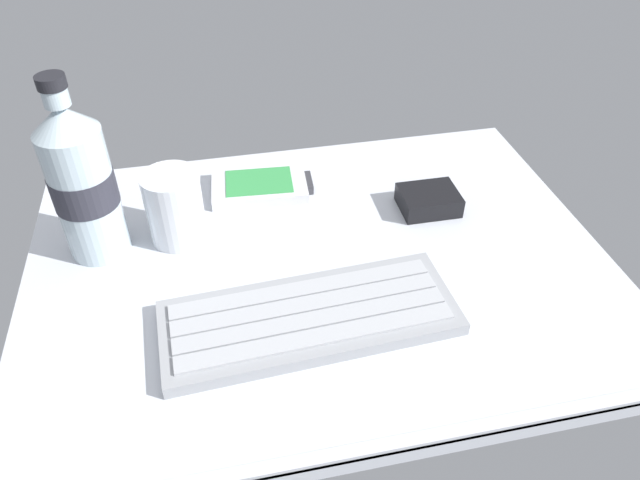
{
  "coord_description": "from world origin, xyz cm",
  "views": [
    {
      "loc": [
        -10.15,
        -47.98,
        43.71
      ],
      "look_at": [
        0.0,
        0.0,
        3.0
      ],
      "focal_mm": 33.17,
      "sensor_mm": 36.0,
      "label": 1
    }
  ],
  "objects_px": {
    "handheld_device": "(261,186)",
    "keyboard": "(310,317)",
    "juice_cup": "(175,210)",
    "charger_block": "(429,200)",
    "water_bottle": "(82,182)"
  },
  "relations": [
    {
      "from": "handheld_device",
      "to": "charger_block",
      "type": "distance_m",
      "value": 0.21
    },
    {
      "from": "water_bottle",
      "to": "juice_cup",
      "type": "bearing_deg",
      "value": 1.71
    },
    {
      "from": "handheld_device",
      "to": "keyboard",
      "type": "bearing_deg",
      "value": -85.77
    },
    {
      "from": "handheld_device",
      "to": "juice_cup",
      "type": "height_order",
      "value": "juice_cup"
    },
    {
      "from": "juice_cup",
      "to": "water_bottle",
      "type": "bearing_deg",
      "value": -178.29
    },
    {
      "from": "handheld_device",
      "to": "charger_block",
      "type": "bearing_deg",
      "value": -22.14
    },
    {
      "from": "handheld_device",
      "to": "juice_cup",
      "type": "relative_size",
      "value": 1.55
    },
    {
      "from": "handheld_device",
      "to": "juice_cup",
      "type": "distance_m",
      "value": 0.13
    },
    {
      "from": "handheld_device",
      "to": "water_bottle",
      "type": "xyz_separation_m",
      "value": [
        -0.19,
        -0.08,
        0.08
      ]
    },
    {
      "from": "keyboard",
      "to": "handheld_device",
      "type": "relative_size",
      "value": 2.24
    },
    {
      "from": "charger_block",
      "to": "keyboard",
      "type": "bearing_deg",
      "value": -138.9
    },
    {
      "from": "keyboard",
      "to": "water_bottle",
      "type": "relative_size",
      "value": 1.42
    },
    {
      "from": "keyboard",
      "to": "charger_block",
      "type": "xyz_separation_m",
      "value": [
        0.18,
        0.16,
        0.0
      ]
    },
    {
      "from": "handheld_device",
      "to": "charger_block",
      "type": "relative_size",
      "value": 1.88
    },
    {
      "from": "handheld_device",
      "to": "water_bottle",
      "type": "height_order",
      "value": "water_bottle"
    }
  ]
}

